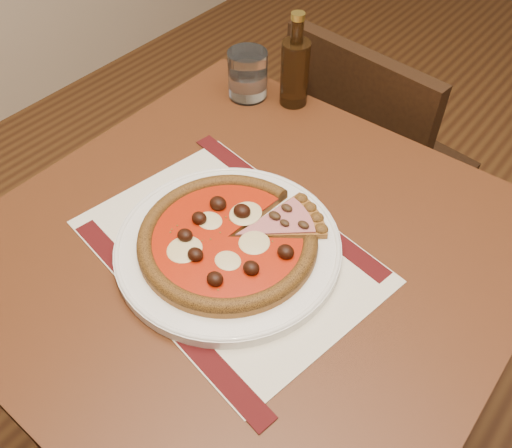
{
  "coord_description": "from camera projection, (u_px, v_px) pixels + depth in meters",
  "views": [
    {
      "loc": [
        -0.45,
        -1.48,
        1.4
      ],
      "look_at": [
        -0.81,
        -1.03,
        0.78
      ],
      "focal_mm": 38.0,
      "sensor_mm": 36.0,
      "label": 1
    }
  ],
  "objects": [
    {
      "name": "water_glass",
      "position": [
        248.0,
        74.0,
        1.1
      ],
      "size": [
        0.09,
        0.09,
        0.1
      ],
      "primitive_type": "cylinder",
      "rotation": [
        0.0,
        0.0,
        0.16
      ],
      "color": "white",
      "rests_on": "table"
    },
    {
      "name": "bottle",
      "position": [
        295.0,
        70.0,
        1.07
      ],
      "size": [
        0.06,
        0.06,
        0.19
      ],
      "color": "#35200D",
      "rests_on": "table"
    },
    {
      "name": "table",
      "position": [
        249.0,
        282.0,
        0.93
      ],
      "size": [
        0.8,
        0.8,
        0.75
      ],
      "rotation": [
        0.0,
        0.0,
        0.01
      ],
      "color": "#562914",
      "rests_on": "ground"
    },
    {
      "name": "pizza",
      "position": [
        227.0,
        238.0,
        0.83
      ],
      "size": [
        0.28,
        0.28,
        0.04
      ],
      "color": "#975A24",
      "rests_on": "plate"
    },
    {
      "name": "chair_far",
      "position": [
        367.0,
        162.0,
        1.42
      ],
      "size": [
        0.43,
        0.43,
        0.83
      ],
      "rotation": [
        0.0,
        0.0,
        3.04
      ],
      "color": "black",
      "rests_on": "ground"
    },
    {
      "name": "ham_slice",
      "position": [
        290.0,
        227.0,
        0.85
      ],
      "size": [
        0.11,
        0.14,
        0.02
      ],
      "rotation": [
        0.0,
        0.0,
        1.06
      ],
      "color": "#975A24",
      "rests_on": "plate"
    },
    {
      "name": "placemat",
      "position": [
        228.0,
        251.0,
        0.85
      ],
      "size": [
        0.49,
        0.39,
        0.0
      ],
      "primitive_type": "cube",
      "rotation": [
        0.0,
        0.0,
        -0.16
      ],
      "color": "silver",
      "rests_on": "table"
    },
    {
      "name": "plate",
      "position": [
        228.0,
        247.0,
        0.84
      ],
      "size": [
        0.35,
        0.35,
        0.02
      ],
      "primitive_type": "cylinder",
      "color": "white",
      "rests_on": "placemat"
    }
  ]
}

